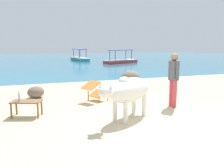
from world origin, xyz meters
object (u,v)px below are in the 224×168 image
object	(u,v)px
cow	(129,91)
bottle	(19,97)
person_standing	(174,76)
deck_chair_far	(95,90)
boat_teal	(80,58)
boat_red	(121,60)
low_bench_table	(26,103)

from	to	relation	value
cow	bottle	world-z (taller)	cow
bottle	person_standing	bearing A→B (deg)	-5.46
deck_chair_far	boat_teal	bearing A→B (deg)	50.51
bottle	person_standing	xyz separation A→B (m)	(4.37, -0.42, 0.41)
deck_chair_far	boat_teal	world-z (taller)	boat_teal
cow	boat_teal	distance (m)	21.64
bottle	boat_red	bearing A→B (deg)	59.87
cow	low_bench_table	world-z (taller)	cow
deck_chair_far	boat_red	distance (m)	15.91
bottle	boat_red	size ratio (longest dim) A/B	0.08
deck_chair_far	boat_red	xyz separation A→B (m)	(6.67, 14.45, -0.13)
deck_chair_far	boat_red	bearing A→B (deg)	36.52
bottle	person_standing	world-z (taller)	person_standing
person_standing	boat_teal	distance (m)	20.77
low_bench_table	boat_red	distance (m)	17.80
bottle	boat_teal	world-z (taller)	boat_teal
cow	person_standing	size ratio (longest dim) A/B	1.16
bottle	boat_teal	xyz separation A→B (m)	(5.98, 20.28, -0.29)
cow	deck_chair_far	xyz separation A→B (m)	(-0.30, 2.13, -0.35)
cow	boat_red	size ratio (longest dim) A/B	0.49
bottle	deck_chair_far	bearing A→B (deg)	24.03
low_bench_table	bottle	world-z (taller)	bottle
person_standing	boat_teal	bearing A→B (deg)	-89.65
boat_red	cow	bearing A→B (deg)	-133.28
bottle	boat_teal	size ratio (longest dim) A/B	0.08
bottle	boat_teal	bearing A→B (deg)	73.56
deck_chair_far	boat_red	world-z (taller)	boat_red
boat_teal	bottle	bearing A→B (deg)	-21.66
low_bench_table	boat_teal	bearing A→B (deg)	92.80
low_bench_table	deck_chair_far	bearing A→B (deg)	44.42
cow	deck_chair_far	size ratio (longest dim) A/B	2.02
bottle	deck_chair_far	xyz separation A→B (m)	(2.31, 1.03, -0.16)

